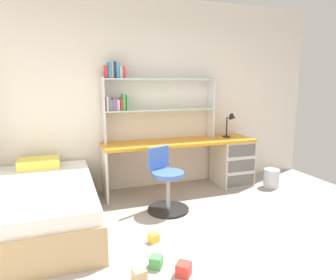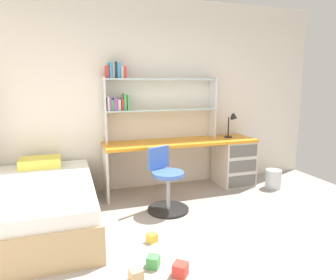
{
  "view_description": "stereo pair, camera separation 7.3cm",
  "coord_description": "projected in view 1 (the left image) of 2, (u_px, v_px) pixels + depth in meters",
  "views": [
    {
      "loc": [
        -1.29,
        -1.9,
        1.59
      ],
      "look_at": [
        -0.09,
        1.48,
        0.91
      ],
      "focal_mm": 32.34,
      "sensor_mm": 36.0,
      "label": 1
    },
    {
      "loc": [
        -1.22,
        -1.92,
        1.59
      ],
      "look_at": [
        -0.09,
        1.48,
        0.91
      ],
      "focal_mm": 32.34,
      "sensor_mm": 36.0,
      "label": 2
    }
  ],
  "objects": [
    {
      "name": "swivel_chair",
      "position": [
        166.0,
        186.0,
        3.79
      ],
      "size": [
        0.52,
        0.52,
        0.8
      ],
      "color": "black",
      "rests_on": "ground_plane"
    },
    {
      "name": "room_shell",
      "position": [
        72.0,
        103.0,
        2.94
      ],
      "size": [
        5.48,
        5.96,
        2.8
      ],
      "color": "silver",
      "rests_on": "ground_plane"
    },
    {
      "name": "toy_block_yellow_1",
      "position": [
        154.0,
        238.0,
        3.06
      ],
      "size": [
        0.12,
        0.12,
        0.09
      ],
      "primitive_type": "cube",
      "rotation": [
        0.0,
        0.0,
        1.99
      ],
      "color": "gold",
      "rests_on": "ground_plane"
    },
    {
      "name": "toy_block_red_3",
      "position": [
        184.0,
        270.0,
        2.52
      ],
      "size": [
        0.16,
        0.16,
        0.11
      ],
      "primitive_type": "cube",
      "rotation": [
        0.0,
        0.0,
        0.87
      ],
      "color": "red",
      "rests_on": "ground_plane"
    },
    {
      "name": "bookshelf_hutch",
      "position": [
        144.0,
        95.0,
        4.33
      ],
      "size": [
        1.68,
        0.22,
        1.13
      ],
      "color": "silver",
      "rests_on": "desk"
    },
    {
      "name": "desk_lamp",
      "position": [
        232.0,
        121.0,
        4.71
      ],
      "size": [
        0.2,
        0.17,
        0.38
      ],
      "color": "black",
      "rests_on": "desk"
    },
    {
      "name": "bed_platform",
      "position": [
        37.0,
        207.0,
        3.31
      ],
      "size": [
        1.25,
        1.92,
        0.63
      ],
      "color": "tan",
      "rests_on": "ground_plane"
    },
    {
      "name": "waste_bin",
      "position": [
        271.0,
        178.0,
        4.67
      ],
      "size": [
        0.24,
        0.24,
        0.28
      ],
      "primitive_type": "cylinder",
      "color": "silver",
      "rests_on": "ground_plane"
    },
    {
      "name": "toy_block_green_2",
      "position": [
        156.0,
        262.0,
        2.64
      ],
      "size": [
        0.14,
        0.14,
        0.1
      ],
      "primitive_type": "cube",
      "rotation": [
        0.0,
        0.0,
        2.58
      ],
      "color": "#479E51",
      "rests_on": "ground_plane"
    },
    {
      "name": "desk",
      "position": [
        218.0,
        158.0,
        4.73
      ],
      "size": [
        2.28,
        0.58,
        0.75
      ],
      "color": "orange",
      "rests_on": "ground_plane"
    },
    {
      "name": "toy_block_natural_0",
      "position": [
        139.0,
        275.0,
        2.46
      ],
      "size": [
        0.12,
        0.12,
        0.1
      ],
      "primitive_type": "cube",
      "rotation": [
        0.0,
        0.0,
        0.2
      ],
      "color": "tan",
      "rests_on": "ground_plane"
    }
  ]
}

